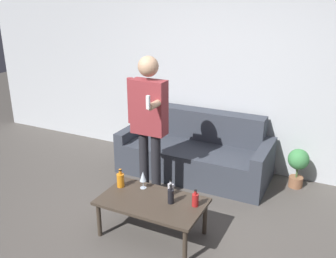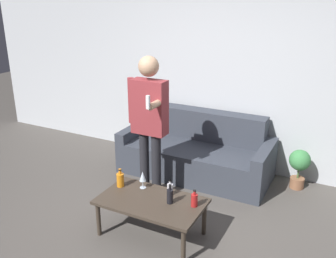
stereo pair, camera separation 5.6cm
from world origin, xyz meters
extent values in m
plane|color=#514C47|center=(0.00, 0.00, 0.00)|extent=(16.00, 16.00, 0.00)
cube|color=silver|center=(0.00, 2.20, 1.35)|extent=(8.00, 0.06, 2.70)
cube|color=#383D47|center=(-0.18, 1.58, 0.20)|extent=(1.67, 0.60, 0.41)
cube|color=#383D47|center=(-0.18, 2.00, 0.40)|extent=(1.67, 0.23, 0.81)
cube|color=#383D47|center=(-1.08, 1.70, 0.27)|extent=(0.14, 0.84, 0.55)
cube|color=#383D47|center=(0.72, 1.70, 0.27)|extent=(0.14, 0.84, 0.55)
cube|color=#3D3328|center=(-0.04, 0.29, 0.38)|extent=(1.02, 0.59, 0.03)
cylinder|color=#3D3328|center=(-0.50, 0.04, 0.18)|extent=(0.04, 0.04, 0.36)
cylinder|color=#3D3328|center=(0.42, 0.04, 0.18)|extent=(0.04, 0.04, 0.36)
cylinder|color=#3D3328|center=(-0.50, 0.53, 0.18)|extent=(0.04, 0.04, 0.36)
cylinder|color=#3D3328|center=(0.42, 0.53, 0.18)|extent=(0.04, 0.04, 0.36)
cylinder|color=orange|center=(-0.46, 0.38, 0.46)|extent=(0.08, 0.08, 0.14)
cylinder|color=orange|center=(-0.46, 0.38, 0.56)|extent=(0.03, 0.03, 0.06)
cylinder|color=black|center=(-0.46, 0.38, 0.58)|extent=(0.03, 0.03, 0.01)
cylinder|color=silver|center=(0.08, 0.46, 0.45)|extent=(0.06, 0.06, 0.12)
cylinder|color=silver|center=(0.08, 0.46, 0.53)|extent=(0.02, 0.02, 0.05)
cylinder|color=black|center=(0.08, 0.46, 0.55)|extent=(0.03, 0.03, 0.01)
cylinder|color=#B21E1E|center=(0.38, 0.38, 0.45)|extent=(0.06, 0.06, 0.12)
cylinder|color=#B21E1E|center=(0.38, 0.38, 0.54)|extent=(0.02, 0.02, 0.05)
cylinder|color=black|center=(0.38, 0.38, 0.56)|extent=(0.03, 0.03, 0.01)
cylinder|color=black|center=(0.15, 0.32, 0.46)|extent=(0.06, 0.06, 0.14)
cylinder|color=black|center=(0.15, 0.32, 0.56)|extent=(0.02, 0.02, 0.05)
cylinder|color=black|center=(0.15, 0.32, 0.58)|extent=(0.03, 0.03, 0.01)
cylinder|color=silver|center=(-0.23, 0.46, 0.39)|extent=(0.07, 0.07, 0.01)
cylinder|color=silver|center=(-0.23, 0.46, 0.43)|extent=(0.01, 0.01, 0.08)
cone|color=silver|center=(-0.23, 0.46, 0.52)|extent=(0.07, 0.07, 0.10)
cylinder|color=#232328|center=(-0.49, 0.93, 0.40)|extent=(0.11, 0.11, 0.81)
cylinder|color=#232328|center=(-0.33, 0.93, 0.40)|extent=(0.11, 0.11, 0.81)
cube|color=#933338|center=(-0.41, 0.93, 1.11)|extent=(0.39, 0.17, 0.60)
sphere|color=tan|center=(-0.41, 0.93, 1.55)|extent=(0.22, 0.22, 0.22)
cylinder|color=#933338|center=(-0.64, 0.93, 1.15)|extent=(0.07, 0.07, 0.51)
cylinder|color=tan|center=(-0.25, 0.79, 1.20)|extent=(0.07, 0.27, 0.07)
cube|color=white|center=(-0.25, 0.63, 1.26)|extent=(0.03, 0.03, 0.14)
cylinder|color=#936042|center=(1.09, 1.94, 0.07)|extent=(0.17, 0.17, 0.13)
cylinder|color=#476B38|center=(1.09, 1.94, 0.21)|extent=(0.02, 0.02, 0.15)
sphere|color=#428E4C|center=(1.09, 1.94, 0.37)|extent=(0.26, 0.26, 0.26)
camera|label=1|loc=(1.50, -2.48, 2.28)|focal=40.00mm
camera|label=2|loc=(1.55, -2.46, 2.28)|focal=40.00mm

